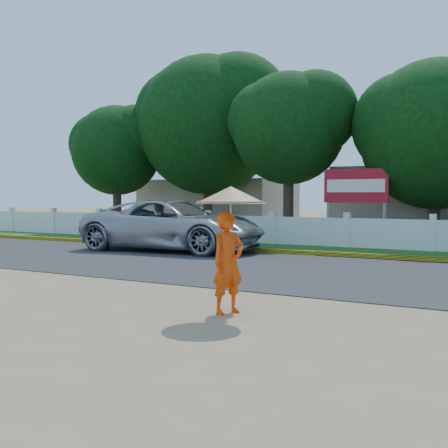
# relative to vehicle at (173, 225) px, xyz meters

# --- Properties ---
(ground) EXTENTS (120.00, 120.00, 0.00)m
(ground) POSITION_rel_vehicle_xyz_m (4.96, -7.15, -0.89)
(ground) COLOR #9E8460
(ground) RESTS_ON ground
(road) EXTENTS (60.00, 7.00, 0.02)m
(road) POSITION_rel_vehicle_xyz_m (4.96, -2.65, -0.88)
(road) COLOR #38383A
(road) RESTS_ON ground
(grass_verge) EXTENTS (60.00, 3.50, 0.03)m
(grass_verge) POSITION_rel_vehicle_xyz_m (4.96, 2.60, -0.88)
(grass_verge) COLOR #2D601E
(grass_verge) RESTS_ON ground
(curb) EXTENTS (40.00, 0.18, 0.16)m
(curb) POSITION_rel_vehicle_xyz_m (4.96, 0.90, -0.81)
(curb) COLOR yellow
(curb) RESTS_ON ground
(fence) EXTENTS (40.00, 0.10, 1.10)m
(fence) POSITION_rel_vehicle_xyz_m (4.96, 4.05, -0.34)
(fence) COLOR silver
(fence) RESTS_ON ground
(building_far) EXTENTS (8.00, 5.00, 2.80)m
(building_far) POSITION_rel_vehicle_xyz_m (-5.04, 11.85, 0.51)
(building_far) COLOR #B7AD99
(building_far) RESTS_ON ground
(vehicle) EXTENTS (6.64, 3.45, 1.79)m
(vehicle) POSITION_rel_vehicle_xyz_m (0.00, 0.00, 0.00)
(vehicle) COLOR #A6A7AE
(vehicle) RESTS_ON ground
(monk_with_parasol) EXTENTS (1.15, 1.15, 2.10)m
(monk_with_parasol) POSITION_rel_vehicle_xyz_m (6.73, -8.10, 0.47)
(monk_with_parasol) COLOR #E0460B
(monk_with_parasol) RESTS_ON ground
(billboard) EXTENTS (2.50, 0.13, 2.95)m
(billboard) POSITION_rel_vehicle_xyz_m (4.94, 5.14, 1.25)
(billboard) COLOR gray
(billboard) RESTS_ON ground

